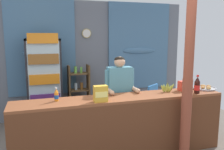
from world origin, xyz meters
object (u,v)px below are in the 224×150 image
Objects in this scene: snack_box_crackers at (185,86)px; drink_fridge at (44,77)px; bottle_shelf_rack at (79,91)px; soda_bottle_cola at (197,86)px; timber_post at (188,83)px; soda_bottle_orange_soda at (56,95)px; shopkeeper at (120,90)px; plastic_lawn_chair at (147,100)px; stall_counter at (124,122)px; pastry_tray at (204,88)px; snack_box_choco_powder at (101,94)px; banana_bunch at (167,88)px.

drink_fridge is at bearing 145.17° from snack_box_crackers.
soda_bottle_cola is (1.63, -2.04, 0.44)m from bottle_shelf_rack.
timber_post reaches higher than soda_bottle_orange_soda.
shopkeeper is (-0.79, 0.84, -0.24)m from timber_post.
soda_bottle_orange_soda is at bearing -109.58° from bottle_shelf_rack.
shopkeeper is at bearing 153.97° from soda_bottle_cola.
snack_box_crackers is at bearing 0.32° from soda_bottle_orange_soda.
drink_fridge is 1.26× the size of shopkeeper.
drink_fridge is 2.29× the size of plastic_lawn_chair.
stall_counter is 1.66m from pastry_tray.
bottle_shelf_rack is 2.41m from snack_box_crackers.
shopkeeper is at bearing 49.05° from snack_box_choco_powder.
plastic_lawn_chair is at bearing 84.05° from timber_post.
stall_counter is 15.15× the size of snack_box_crackers.
bottle_shelf_rack is at bearing 128.68° from soda_bottle_cola.
stall_counter is at bearing -101.42° from shopkeeper.
snack_box_choco_powder is at bearing -135.87° from plastic_lawn_chair.
timber_post is 8.25× the size of soda_bottle_cola.
plastic_lawn_chair is 3.59× the size of snack_box_choco_powder.
banana_bunch reaches higher than plastic_lawn_chair.
timber_post is at bearing -61.47° from bottle_shelf_rack.
soda_bottle_cola is 0.49m from banana_bunch.
soda_bottle_orange_soda is at bearing 165.38° from timber_post.
snack_box_crackers reaches higher than pastry_tray.
soda_bottle_orange_soda is (-2.28, 0.23, -0.04)m from soda_bottle_cola.
drink_fridge is 0.88m from bottle_shelf_rack.
timber_post is at bearing -95.95° from plastic_lawn_chair.
snack_box_crackers is (1.56, -1.80, 0.40)m from bottle_shelf_rack.
stall_counter is at bearing -79.71° from bottle_shelf_rack.
drink_fridge is 8.84× the size of snack_box_crackers.
stall_counter is 3.93× the size of plastic_lawn_chair.
shopkeeper is 0.77m from snack_box_choco_powder.
stall_counter is at bearing -170.96° from snack_box_crackers.
bottle_shelf_rack is 2.09m from snack_box_choco_powder.
stall_counter is 8.12× the size of pastry_tray.
plastic_lawn_chair is 2.76× the size of soda_bottle_cola.
plastic_lawn_chair is 1.37m from shopkeeper.
soda_bottle_cola is at bearing -73.48° from snack_box_crackers.
drink_fridge is at bearing 111.21° from snack_box_choco_powder.
snack_box_crackers is at bearing 8.83° from snack_box_choco_powder.
stall_counter is 0.66m from shopkeeper.
soda_bottle_orange_soda is (-1.01, 0.18, 0.46)m from stall_counter.
banana_bunch is at bearing 179.62° from pastry_tray.
drink_fridge reaches higher than snack_box_choco_powder.
timber_post is at bearing -11.39° from snack_box_choco_powder.
snack_box_crackers is (2.32, -1.61, -0.02)m from drink_fridge.
stall_counter is 1.12m from soda_bottle_orange_soda.
snack_box_choco_powder is at bearing -21.12° from soda_bottle_orange_soda.
stall_counter is 10.86× the size of soda_bottle_cola.
bottle_shelf_rack reaches higher than snack_box_crackers.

